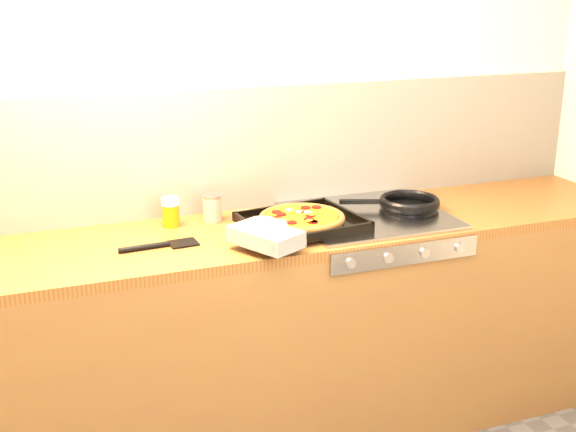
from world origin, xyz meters
name	(u,v)px	position (x,y,z in m)	size (l,w,h in m)	color
room_shell	(238,150)	(0.00, 1.39, 1.15)	(3.20, 3.20, 3.20)	white
counter_run	(263,337)	(0.00, 1.10, 0.45)	(3.20, 0.62, 0.90)	brown
stovetop	(368,216)	(0.45, 1.10, 0.91)	(0.60, 0.56, 0.02)	#9D9DA2
pizza_on_tray	(291,223)	(0.08, 1.01, 0.94)	(0.56, 0.53, 0.07)	black
frying_pan	(408,204)	(0.63, 1.10, 0.94)	(0.43, 0.31, 0.04)	black
tomato_can	(212,208)	(-0.15, 1.27, 0.95)	(0.08, 0.08, 0.11)	#9E150C
juice_glass	(171,212)	(-0.31, 1.26, 0.96)	(0.08, 0.08, 0.12)	#C7750B
wooden_spoon	(281,209)	(0.15, 1.29, 0.91)	(0.30, 0.09, 0.02)	#A97047
black_spatula	(160,245)	(-0.40, 1.04, 0.91)	(0.28, 0.09, 0.02)	black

